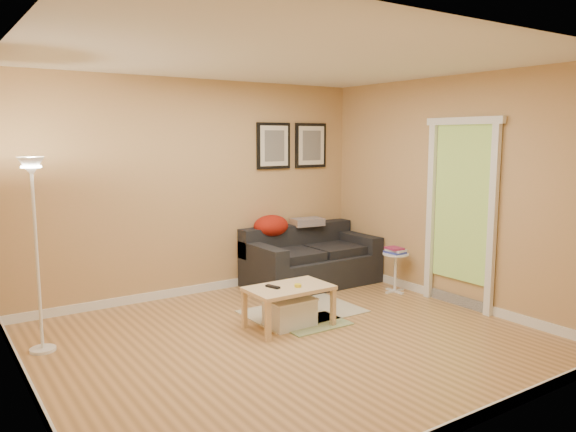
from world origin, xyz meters
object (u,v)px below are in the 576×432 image
object	(u,v)px
side_table	(395,273)
book_stack	(395,250)
sofa	(312,256)
coffee_table	(289,307)
floor_lamp	(37,261)
storage_bin	(290,312)

from	to	relation	value
side_table	book_stack	bearing A→B (deg)	88.01
sofa	book_stack	world-z (taller)	sofa
sofa	side_table	xyz separation A→B (m)	(0.64, -0.88, -0.13)
coffee_table	floor_lamp	xyz separation A→B (m)	(-2.20, 0.71, 0.62)
coffee_table	book_stack	bearing A→B (deg)	9.99
storage_bin	floor_lamp	xyz separation A→B (m)	(-2.22, 0.69, 0.68)
coffee_table	floor_lamp	bearing A→B (deg)	161.35
sofa	storage_bin	world-z (taller)	sofa
coffee_table	side_table	bearing A→B (deg)	9.47
coffee_table	book_stack	xyz separation A→B (m)	(1.82, 0.35, 0.32)
storage_bin	side_table	world-z (taller)	side_table
coffee_table	floor_lamp	size ratio (longest dim) A/B	0.48
storage_bin	side_table	bearing A→B (deg)	10.00
coffee_table	floor_lamp	distance (m)	2.40
side_table	floor_lamp	world-z (taller)	floor_lamp
sofa	floor_lamp	distance (m)	3.45
side_table	floor_lamp	distance (m)	4.08
book_stack	floor_lamp	distance (m)	4.05
sofa	coffee_table	size ratio (longest dim) A/B	2.01
sofa	storage_bin	size ratio (longest dim) A/B	3.52
sofa	floor_lamp	xyz separation A→B (m)	(-3.38, -0.50, 0.45)
side_table	book_stack	distance (m)	0.28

